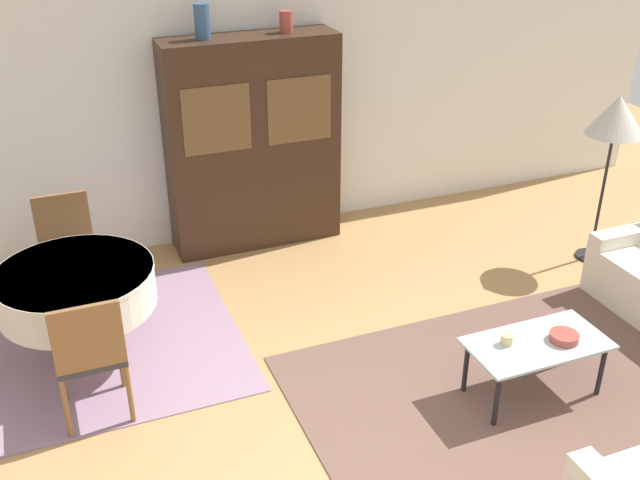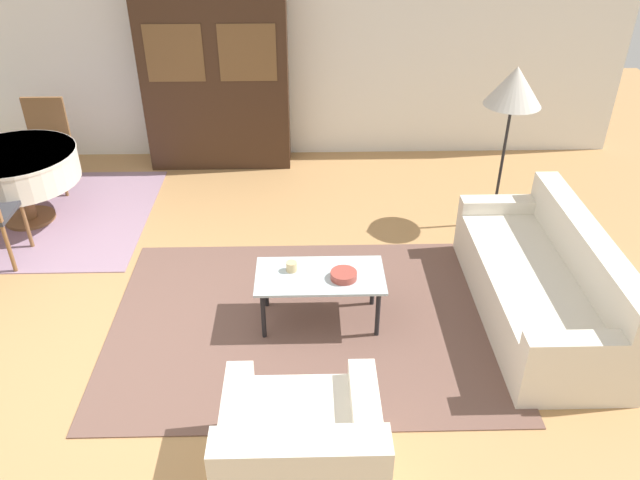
{
  "view_description": "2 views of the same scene",
  "coord_description": "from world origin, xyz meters",
  "views": [
    {
      "loc": [
        -1.57,
        -3.03,
        3.42
      ],
      "look_at": [
        0.2,
        1.4,
        0.95
      ],
      "focal_mm": 42.0,
      "sensor_mm": 36.0,
      "label": 1
    },
    {
      "loc": [
        1.29,
        -3.51,
        3.15
      ],
      "look_at": [
        1.39,
        0.35,
        0.75
      ],
      "focal_mm": 35.0,
      "sensor_mm": 36.0,
      "label": 2
    }
  ],
  "objects": [
    {
      "name": "ground_plane",
      "position": [
        0.0,
        0.0,
        0.0
      ],
      "size": [
        14.0,
        14.0,
        0.0
      ],
      "primitive_type": "plane",
      "color": "tan"
    },
    {
      "name": "wall_back",
      "position": [
        0.0,
        3.63,
        1.35
      ],
      "size": [
        10.0,
        0.06,
        2.7
      ],
      "color": "white",
      "rests_on": "ground_plane"
    },
    {
      "name": "area_rug",
      "position": [
        1.28,
        0.32,
        0.01
      ],
      "size": [
        3.06,
        2.23,
        0.01
      ],
      "color": "brown",
      "rests_on": "ground_plane"
    },
    {
      "name": "dining_rug",
      "position": [
        -1.54,
        2.06,
        0.01
      ],
      "size": [
        2.44,
        2.03,
        0.01
      ],
      "color": "gray",
      "rests_on": "ground_plane"
    },
    {
      "name": "couch",
      "position": [
        3.13,
        0.38,
        0.29
      ],
      "size": [
        0.84,
        2.02,
        0.77
      ],
      "rotation": [
        0.0,
        0.0,
        1.57
      ],
      "color": "silver",
      "rests_on": "ground_plane"
    },
    {
      "name": "armchair",
      "position": [
        1.25,
        -1.18,
        0.28
      ],
      "size": [
        0.89,
        0.88,
        0.75
      ],
      "color": "silver",
      "rests_on": "ground_plane"
    },
    {
      "name": "coffee_table",
      "position": [
        1.39,
        0.35,
        0.39
      ],
      "size": [
        0.98,
        0.5,
        0.43
      ],
      "color": "black",
      "rests_on": "area_rug"
    },
    {
      "name": "display_cabinet",
      "position": [
        0.31,
        3.36,
        1.0
      ],
      "size": [
        1.6,
        0.46,
        2.0
      ],
      "color": "#382316",
      "rests_on": "ground_plane"
    },
    {
      "name": "dining_table",
      "position": [
        -1.49,
        2.0,
        0.59
      ],
      "size": [
        1.15,
        1.15,
        0.73
      ],
      "color": "brown",
      "rests_on": "dining_rug"
    },
    {
      "name": "dining_chair_far",
      "position": [
        -1.49,
        2.79,
        0.56
      ],
      "size": [
        0.44,
        0.44,
        0.96
      ],
      "rotation": [
        0.0,
        0.0,
        3.14
      ],
      "color": "brown",
      "rests_on": "dining_rug"
    },
    {
      "name": "floor_lamp",
      "position": [
        3.14,
        1.82,
        1.37
      ],
      "size": [
        0.51,
        0.51,
        1.58
      ],
      "color": "black",
      "rests_on": "ground_plane"
    },
    {
      "name": "cup",
      "position": [
        1.17,
        0.41,
        0.48
      ],
      "size": [
        0.08,
        0.08,
        0.08
      ],
      "color": "tan",
      "rests_on": "coffee_table"
    },
    {
      "name": "bowl",
      "position": [
        1.56,
        0.3,
        0.47
      ],
      "size": [
        0.2,
        0.2,
        0.06
      ],
      "color": "#9E4238",
      "rests_on": "coffee_table"
    }
  ]
}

